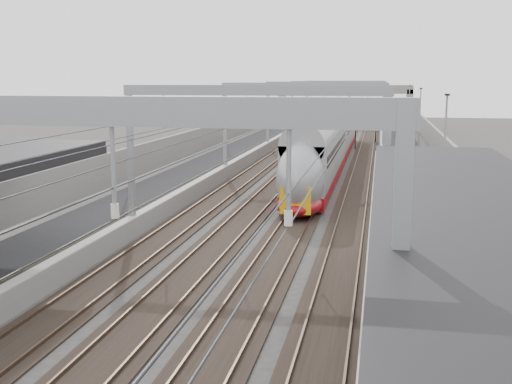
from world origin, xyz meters
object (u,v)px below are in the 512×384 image
at_px(overbridge, 345,95).
at_px(bench, 451,358).
at_px(signal_green, 287,125).
at_px(train, 329,144).

height_order(overbridge, bench, overbridge).
bearing_deg(overbridge, signal_green, -99.62).
bearing_deg(train, bench, -81.73).
relative_size(overbridge, train, 0.44).
relative_size(bench, signal_green, 0.48).
distance_m(overbridge, bench, 93.97).
xyz_separation_m(overbridge, signal_green, (-5.20, -30.66, -2.89)).
relative_size(train, bench, 29.94).
xyz_separation_m(train, signal_green, (-6.70, 20.13, 0.30)).
bearing_deg(bench, signal_green, 101.60).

